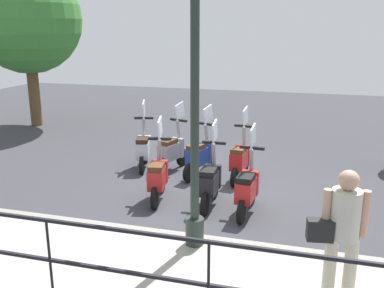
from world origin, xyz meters
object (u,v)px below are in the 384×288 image
(scooter_near_1, at_px, (210,181))
(scooter_near_0, at_px, (247,188))
(lamp_post_near, at_px, (195,123))
(scooter_far_3, at_px, (143,148))
(scooter_near_2, at_px, (158,176))
(scooter_far_1, at_px, (200,155))
(scooter_far_2, at_px, (172,150))
(pedestrian_with_bag, at_px, (342,228))
(tree_large, at_px, (27,20))
(scooter_far_0, at_px, (240,159))

(scooter_near_1, bearing_deg, scooter_near_0, -103.01)
(lamp_post_near, distance_m, scooter_far_3, 4.29)
(scooter_near_2, xyz_separation_m, scooter_far_1, (1.48, -0.43, 0.00))
(scooter_near_2, bearing_deg, scooter_near_0, -105.40)
(scooter_far_1, bearing_deg, scooter_far_2, 90.70)
(scooter_near_2, distance_m, scooter_far_1, 1.54)
(scooter_far_3, bearing_deg, pedestrian_with_bag, -152.56)
(tree_large, xyz_separation_m, scooter_far_3, (-3.24, -5.12, -2.91))
(tree_large, relative_size, scooter_far_2, 3.32)
(scooter_near_1, bearing_deg, scooter_near_2, 89.44)
(scooter_near_1, xyz_separation_m, scooter_far_3, (1.70, 1.98, 0.00))
(scooter_near_0, relative_size, scooter_far_0, 1.00)
(pedestrian_with_bag, relative_size, tree_large, 0.31)
(scooter_far_0, bearing_deg, scooter_far_1, 96.37)
(scooter_near_0, height_order, scooter_far_3, same)
(scooter_far_1, bearing_deg, scooter_far_3, 99.19)
(scooter_near_2, height_order, scooter_far_2, same)
(scooter_far_0, bearing_deg, scooter_near_0, -160.75)
(pedestrian_with_bag, height_order, scooter_near_2, pedestrian_with_bag)
(scooter_far_2, bearing_deg, scooter_near_1, -125.71)
(pedestrian_with_bag, bearing_deg, scooter_far_3, 34.21)
(scooter_far_1, distance_m, scooter_far_2, 0.74)
(lamp_post_near, height_order, pedestrian_with_bag, lamp_post_near)
(scooter_far_3, bearing_deg, scooter_near_0, -140.47)
(pedestrian_with_bag, xyz_separation_m, scooter_far_0, (4.11, 1.76, -0.60))
(scooter_near_1, distance_m, scooter_far_0, 1.53)
(tree_large, xyz_separation_m, scooter_near_0, (-5.10, -7.79, -2.91))
(pedestrian_with_bag, relative_size, scooter_far_0, 1.03)
(tree_large, bearing_deg, scooter_far_2, -119.16)
(scooter_far_2, relative_size, scooter_far_3, 1.00)
(scooter_near_2, xyz_separation_m, scooter_far_3, (1.70, 0.97, 0.00))
(tree_large, distance_m, scooter_far_2, 7.26)
(scooter_far_0, bearing_deg, scooter_near_2, 144.57)
(lamp_post_near, bearing_deg, tree_large, 47.47)
(lamp_post_near, bearing_deg, scooter_near_2, 34.42)
(scooter_near_1, distance_m, scooter_near_2, 1.01)
(scooter_far_1, bearing_deg, tree_large, 80.02)
(pedestrian_with_bag, relative_size, scooter_near_0, 1.03)
(scooter_far_2, bearing_deg, tree_large, 78.11)
(scooter_far_1, bearing_deg, scooter_near_1, -140.69)
(scooter_near_2, height_order, scooter_far_1, same)
(lamp_post_near, distance_m, scooter_far_2, 4.00)
(pedestrian_with_bag, xyz_separation_m, tree_large, (7.57, 9.16, 2.31))
(scooter_near_2, height_order, scooter_far_3, same)
(scooter_near_0, distance_m, scooter_far_1, 2.08)
(scooter_near_0, xyz_separation_m, scooter_far_3, (1.86, 2.67, 0.00))
(scooter_near_1, bearing_deg, tree_large, 54.72)
(scooter_near_0, height_order, scooter_far_2, same)
(scooter_far_2, distance_m, scooter_far_3, 0.69)
(scooter_near_2, bearing_deg, scooter_near_1, -100.24)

